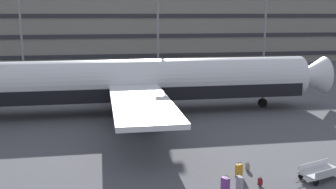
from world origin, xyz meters
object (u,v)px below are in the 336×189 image
suitcase_scuffed (239,170)px  suitcase_black (240,183)px  backpack_laid_flat (241,180)px  baggage_cart (321,172)px  airliner (138,82)px  backpack_small (248,167)px  suitcase_large (225,184)px  backpack_upright (260,182)px

suitcase_scuffed → suitcase_black: bearing=-108.0°
backpack_laid_flat → baggage_cart: baggage_cart is taller
airliner → backpack_laid_flat: airliner is taller
backpack_small → suitcase_scuffed: bearing=-136.5°
backpack_small → airliner: bearing=108.5°
suitcase_large → backpack_small: (2.19, 2.47, -0.15)m
suitcase_black → backpack_laid_flat: (0.38, 0.80, -0.21)m
suitcase_large → suitcase_black: suitcase_black is taller
suitcase_large → baggage_cart: (5.96, 0.61, 0.04)m
suitcase_large → suitcase_scuffed: bearing=51.0°
suitcase_scuffed → backpack_laid_flat: size_ratio=1.85×
suitcase_scuffed → backpack_small: bearing=43.5°
suitcase_large → backpack_upright: suitcase_large is taller
backpack_small → baggage_cart: bearing=-26.2°
suitcase_scuffed → backpack_upright: bearing=-63.6°
backpack_small → backpack_upright: bearing=-93.0°
backpack_small → backpack_laid_flat: bearing=-120.4°
airliner → suitcase_large: (3.07, -18.22, -2.61)m
suitcase_scuffed → backpack_upright: suitcase_scuffed is taller
suitcase_large → suitcase_scuffed: 2.14m
suitcase_scuffed → suitcase_large: bearing=-129.0°
airliner → suitcase_scuffed: (4.42, -16.56, -2.59)m
backpack_laid_flat → suitcase_large: bearing=-149.5°
baggage_cart → suitcase_large: bearing=-174.2°
backpack_upright → backpack_laid_flat: 1.05m
airliner → backpack_upright: airliner is taller
backpack_laid_flat → airliner: bearing=103.5°
suitcase_scuffed → baggage_cart: size_ratio=0.28×
suitcase_large → backpack_upright: size_ratio=1.49×
airliner → suitcase_scuffed: bearing=-75.1°
baggage_cart → suitcase_scuffed: bearing=167.2°
suitcase_black → backpack_laid_flat: size_ratio=1.97×
backpack_upright → backpack_small: (0.12, 2.28, -0.01)m
suitcase_scuffed → backpack_laid_flat: (-0.20, -0.99, -0.19)m
backpack_upright → baggage_cart: 3.91m
suitcase_scuffed → baggage_cart: 4.74m
airliner → suitcase_scuffed: size_ratio=42.08×
baggage_cart → suitcase_black: bearing=-172.0°
suitcase_scuffed → baggage_cart: bearing=-12.8°
airliner → backpack_small: (5.27, -15.75, -2.76)m
airliner → backpack_upright: 18.95m
suitcase_large → backpack_small: size_ratio=1.58×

